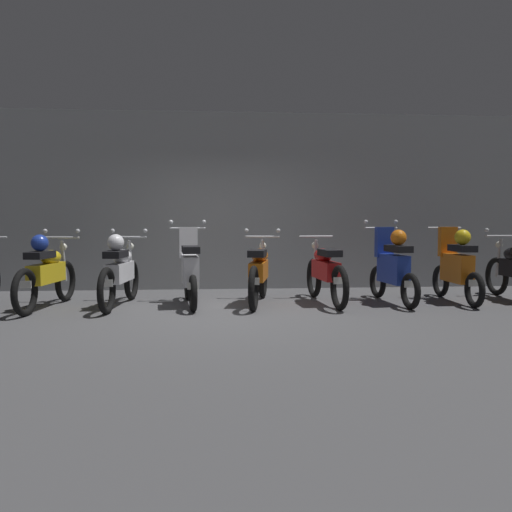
% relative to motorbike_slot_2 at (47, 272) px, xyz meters
% --- Properties ---
extents(ground_plane, '(80.00, 80.00, 0.00)m').
position_rel_motorbike_slot_2_xyz_m(ground_plane, '(2.60, -0.67, -0.53)').
color(ground_plane, '#4C4C4F').
extents(back_wall, '(17.35, 0.30, 3.26)m').
position_rel_motorbike_slot_2_xyz_m(back_wall, '(2.60, 2.06, 1.10)').
color(back_wall, gray).
rests_on(back_wall, ground).
extents(motorbike_slot_2, '(0.58, 1.94, 1.15)m').
position_rel_motorbike_slot_2_xyz_m(motorbike_slot_2, '(0.00, 0.00, 0.00)').
color(motorbike_slot_2, black).
rests_on(motorbike_slot_2, ground).
extents(motorbike_slot_3, '(0.59, 1.95, 1.15)m').
position_rel_motorbike_slot_2_xyz_m(motorbike_slot_3, '(1.04, 0.08, 0.00)').
color(motorbike_slot_3, black).
rests_on(motorbike_slot_3, ground).
extents(motorbike_slot_4, '(0.59, 1.68, 1.29)m').
position_rel_motorbike_slot_2_xyz_m(motorbike_slot_4, '(2.07, 0.10, -0.00)').
color(motorbike_slot_4, black).
rests_on(motorbike_slot_4, ground).
extents(motorbike_slot_5, '(0.63, 1.93, 1.15)m').
position_rel_motorbike_slot_2_xyz_m(motorbike_slot_5, '(3.12, 0.14, -0.04)').
color(motorbike_slot_5, black).
rests_on(motorbike_slot_5, ground).
extents(motorbike_slot_6, '(0.56, 1.95, 1.03)m').
position_rel_motorbike_slot_2_xyz_m(motorbike_slot_6, '(4.15, 0.13, -0.04)').
color(motorbike_slot_6, black).
rests_on(motorbike_slot_6, ground).
extents(motorbike_slot_7, '(0.59, 1.68, 1.29)m').
position_rel_motorbike_slot_2_xyz_m(motorbike_slot_7, '(5.19, 0.06, 0.04)').
color(motorbike_slot_7, black).
rests_on(motorbike_slot_7, ground).
extents(motorbike_slot_8, '(0.56, 1.68, 1.18)m').
position_rel_motorbike_slot_2_xyz_m(motorbike_slot_8, '(6.23, 0.10, 0.04)').
color(motorbike_slot_8, black).
rests_on(motorbike_slot_8, ground).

